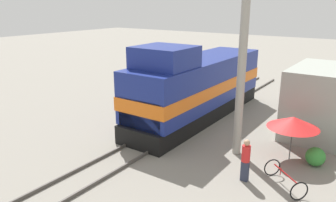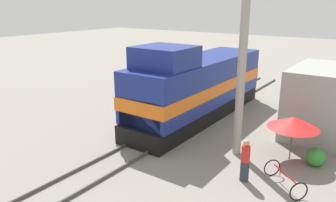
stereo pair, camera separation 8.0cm
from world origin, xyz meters
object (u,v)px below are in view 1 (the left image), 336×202
at_px(utility_pole, 244,34).
at_px(locomotive, 196,87).
at_px(bicycle, 285,178).
at_px(vendor_umbrella, 293,122).
at_px(person_bystander, 246,159).
at_px(billboard_sign, 326,81).

bearing_deg(utility_pole, locomotive, 142.66).
relative_size(locomotive, bicycle, 6.38).
relative_size(vendor_umbrella, person_bystander, 1.28).
bearing_deg(vendor_umbrella, bicycle, -78.94).
relative_size(vendor_umbrella, billboard_sign, 0.62).
bearing_deg(locomotive, bicycle, -35.64).
height_order(locomotive, vendor_umbrella, locomotive).
relative_size(utility_pole, person_bystander, 6.23).
bearing_deg(utility_pole, bicycle, -32.99).
bearing_deg(utility_pole, vendor_umbrella, 19.43).
bearing_deg(bicycle, billboard_sign, -136.92).
bearing_deg(billboard_sign, utility_pole, -114.91).
distance_m(utility_pole, bicycle, 6.20).
distance_m(locomotive, billboard_sign, 7.23).
relative_size(person_bystander, bicycle, 0.94).
bearing_deg(locomotive, billboard_sign, 20.31).
distance_m(locomotive, person_bystander, 7.70).
bearing_deg(vendor_umbrella, utility_pole, -160.57).
height_order(locomotive, bicycle, locomotive).
height_order(utility_pole, bicycle, utility_pole).
bearing_deg(bicycle, person_bystander, -32.28).
bearing_deg(person_bystander, bicycle, 15.86).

